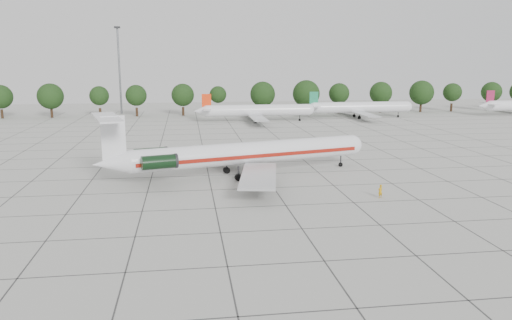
{
  "coord_description": "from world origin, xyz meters",
  "views": [
    {
      "loc": [
        -10.97,
        -61.38,
        16.39
      ],
      "look_at": [
        -2.15,
        1.07,
        3.5
      ],
      "focal_mm": 35.0,
      "sensor_mm": 36.0,
      "label": 1
    }
  ],
  "objects_px": {
    "ground_crew": "(380,191)",
    "bg_airliner_c": "(257,111)",
    "main_airliner": "(236,154)",
    "bg_airliner_d": "(360,108)",
    "floodlight_mast": "(119,66)"
  },
  "relations": [
    {
      "from": "bg_airliner_c",
      "to": "floodlight_mast",
      "type": "relative_size",
      "value": 1.11
    },
    {
      "from": "bg_airliner_d",
      "to": "floodlight_mast",
      "type": "relative_size",
      "value": 1.11
    },
    {
      "from": "main_airliner",
      "to": "bg_airliner_c",
      "type": "distance_m",
      "value": 62.24
    },
    {
      "from": "ground_crew",
      "to": "bg_airliner_c",
      "type": "relative_size",
      "value": 0.06
    },
    {
      "from": "bg_airliner_c",
      "to": "main_airliner",
      "type": "bearing_deg",
      "value": -100.93
    },
    {
      "from": "main_airliner",
      "to": "bg_airliner_d",
      "type": "bearing_deg",
      "value": 43.1
    },
    {
      "from": "main_airliner",
      "to": "bg_airliner_c",
      "type": "relative_size",
      "value": 1.39
    },
    {
      "from": "ground_crew",
      "to": "floodlight_mast",
      "type": "height_order",
      "value": "floodlight_mast"
    },
    {
      "from": "main_airliner",
      "to": "ground_crew",
      "type": "bearing_deg",
      "value": -54.6
    },
    {
      "from": "main_airliner",
      "to": "bg_airliner_d",
      "type": "relative_size",
      "value": 1.39
    },
    {
      "from": "floodlight_mast",
      "to": "ground_crew",
      "type": "bearing_deg",
      "value": -67.02
    },
    {
      "from": "main_airliner",
      "to": "bg_airliner_d",
      "type": "height_order",
      "value": "main_airliner"
    },
    {
      "from": "main_airliner",
      "to": "ground_crew",
      "type": "relative_size",
      "value": 23.91
    },
    {
      "from": "bg_airliner_c",
      "to": "bg_airliner_d",
      "type": "xyz_separation_m",
      "value": [
        29.58,
        4.49,
        0.0
      ]
    },
    {
      "from": "ground_crew",
      "to": "bg_airliner_d",
      "type": "relative_size",
      "value": 0.06
    }
  ]
}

